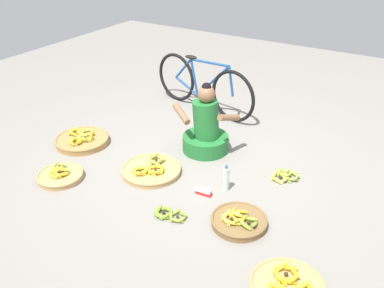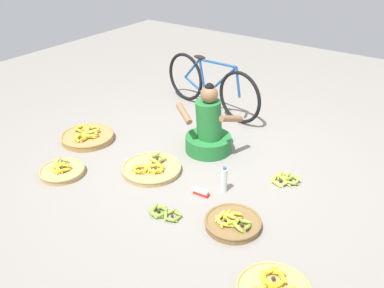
# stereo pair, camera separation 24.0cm
# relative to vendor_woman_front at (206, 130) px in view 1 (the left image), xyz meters

# --- Properties ---
(ground_plane) EXTENTS (10.00, 10.00, 0.00)m
(ground_plane) POSITION_rel_vendor_woman_front_xyz_m (0.13, -0.30, -0.26)
(ground_plane) COLOR gray
(vendor_woman_front) EXTENTS (0.71, 0.54, 0.82)m
(vendor_woman_front) POSITION_rel_vendor_woman_front_xyz_m (0.00, 0.00, 0.00)
(vendor_woman_front) COLOR #237233
(vendor_woman_front) RESTS_ON ground
(bicycle_leaning) EXTENTS (1.68, 0.40, 0.73)m
(bicycle_leaning) POSITION_rel_vendor_woman_front_xyz_m (-0.59, 0.96, 0.10)
(bicycle_leaning) COLOR black
(bicycle_leaning) RESTS_ON ground
(banana_basket_near_vendor) EXTENTS (0.62, 0.62, 0.15)m
(banana_basket_near_vendor) POSITION_rel_vendor_woman_front_xyz_m (-1.31, -0.62, -0.21)
(banana_basket_near_vendor) COLOR #A87F47
(banana_basket_near_vendor) RESTS_ON ground
(banana_basket_front_left) EXTENTS (0.47, 0.47, 0.12)m
(banana_basket_front_left) POSITION_rel_vendor_woman_front_xyz_m (-0.97, -1.28, -0.22)
(banana_basket_front_left) COLOR tan
(banana_basket_front_left) RESTS_ON ground
(banana_basket_near_bicycle) EXTENTS (0.50, 0.50, 0.14)m
(banana_basket_near_bicycle) POSITION_rel_vendor_woman_front_xyz_m (0.90, -0.99, -0.22)
(banana_basket_near_bicycle) COLOR brown
(banana_basket_near_bicycle) RESTS_ON ground
(banana_basket_mid_left) EXTENTS (0.63, 0.63, 0.13)m
(banana_basket_mid_left) POSITION_rel_vendor_woman_front_xyz_m (-0.24, -0.71, -0.22)
(banana_basket_mid_left) COLOR tan
(banana_basket_mid_left) RESTS_ON ground
(banana_basket_back_center) EXTENTS (0.55, 0.55, 0.15)m
(banana_basket_back_center) POSITION_rel_vendor_woman_front_xyz_m (1.53, -1.48, -0.21)
(banana_basket_back_center) COLOR tan
(banana_basket_back_center) RESTS_ON ground
(loose_bananas_front_center) EXTENTS (0.28, 0.28, 0.09)m
(loose_bananas_front_center) POSITION_rel_vendor_woman_front_xyz_m (0.98, -0.07, -0.23)
(loose_bananas_front_center) COLOR yellow
(loose_bananas_front_center) RESTS_ON ground
(loose_bananas_back_left) EXTENTS (0.32, 0.21, 0.08)m
(loose_bananas_back_left) POSITION_rel_vendor_woman_front_xyz_m (0.31, -1.21, -0.23)
(loose_bananas_back_left) COLOR olive
(loose_bananas_back_left) RESTS_ON ground
(water_bottle) EXTENTS (0.06, 0.06, 0.27)m
(water_bottle) POSITION_rel_vendor_woman_front_xyz_m (0.56, -0.58, -0.13)
(water_bottle) COLOR silver
(water_bottle) RESTS_ON ground
(packet_carton_stack) EXTENTS (0.17, 0.06, 0.06)m
(packet_carton_stack) POSITION_rel_vendor_woman_front_xyz_m (0.41, -0.76, -0.23)
(packet_carton_stack) COLOR red
(packet_carton_stack) RESTS_ON ground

